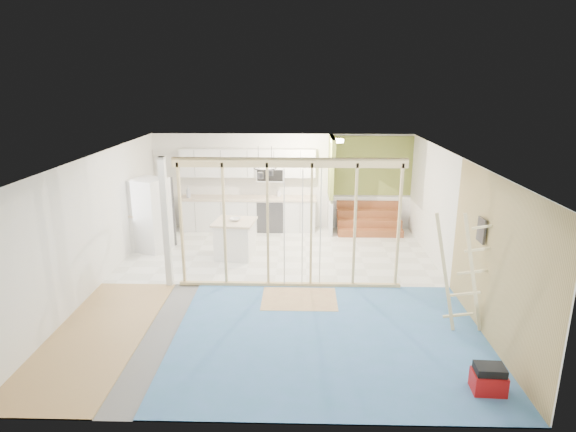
{
  "coord_description": "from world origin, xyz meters",
  "views": [
    {
      "loc": [
        0.51,
        -8.86,
        3.99
      ],
      "look_at": [
        0.26,
        0.6,
        1.3
      ],
      "focal_mm": 30.0,
      "sensor_mm": 36.0,
      "label": 1
    }
  ],
  "objects_px": {
    "island": "(235,239)",
    "ladder": "(462,273)",
    "fridge": "(150,215)",
    "toolbox": "(489,380)"
  },
  "relations": [
    {
      "from": "fridge",
      "to": "ladder",
      "type": "bearing_deg",
      "value": -8.75
    },
    {
      "from": "toolbox",
      "to": "ladder",
      "type": "distance_m",
      "value": 1.85
    },
    {
      "from": "fridge",
      "to": "toolbox",
      "type": "bearing_deg",
      "value": -19.16
    },
    {
      "from": "fridge",
      "to": "toolbox",
      "type": "height_order",
      "value": "fridge"
    },
    {
      "from": "island",
      "to": "ladder",
      "type": "xyz_separation_m",
      "value": [
        4.1,
        -3.28,
        0.58
      ]
    },
    {
      "from": "island",
      "to": "ladder",
      "type": "distance_m",
      "value": 5.28
    },
    {
      "from": "island",
      "to": "ladder",
      "type": "relative_size",
      "value": 0.5
    },
    {
      "from": "island",
      "to": "ladder",
      "type": "bearing_deg",
      "value": -32.12
    },
    {
      "from": "toolbox",
      "to": "ladder",
      "type": "relative_size",
      "value": 0.22
    },
    {
      "from": "fridge",
      "to": "ladder",
      "type": "distance_m",
      "value": 7.21
    }
  ]
}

